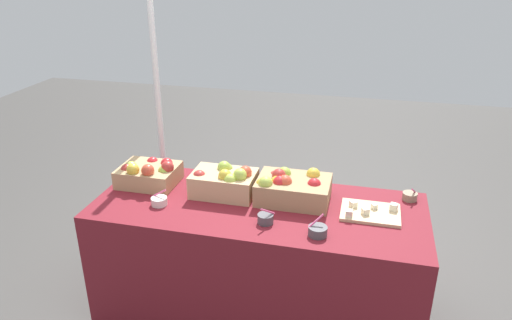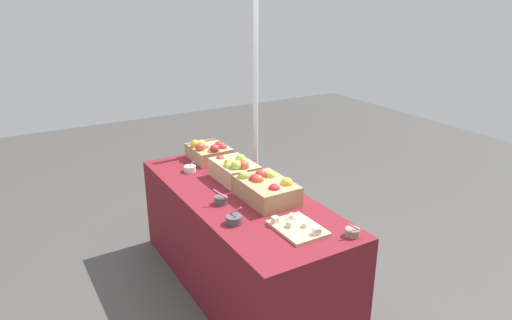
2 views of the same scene
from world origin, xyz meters
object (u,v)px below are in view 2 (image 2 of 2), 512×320
apple_crate_right (265,188)px  tent_pole (256,117)px  cutting_board_front (298,228)px  sample_bowl_mid (352,232)px  sample_bowl_near (234,220)px  apple_crate_left (209,151)px  sample_bowl_far (221,200)px  sample_bowl_extra (190,169)px  apple_crate_middle (235,169)px

apple_crate_right → tent_pole: (-1.06, 0.55, 0.17)m
cutting_board_front → tent_pole: 1.65m
cutting_board_front → tent_pole: tent_pole is taller
cutting_board_front → sample_bowl_mid: bearing=45.9°
cutting_board_front → sample_bowl_mid: size_ratio=3.52×
apple_crate_right → cutting_board_front: 0.47m
sample_bowl_near → apple_crate_left: bearing=162.3°
apple_crate_left → tent_pole: bearing=106.7°
tent_pole → sample_bowl_far: bearing=-40.8°
apple_crate_right → tent_pole: bearing=152.5°
cutting_board_front → tent_pole: size_ratio=0.16×
apple_crate_right → sample_bowl_extra: size_ratio=4.48×
cutting_board_front → apple_crate_middle: bearing=177.5°
sample_bowl_extra → apple_crate_right: bearing=18.3°
sample_bowl_near → sample_bowl_mid: (0.48, 0.51, -0.00)m
apple_crate_left → sample_bowl_far: apple_crate_left is taller
apple_crate_left → cutting_board_front: 1.35m
apple_crate_left → sample_bowl_mid: size_ratio=3.83×
apple_crate_left → sample_bowl_far: (0.81, -0.29, -0.04)m
sample_bowl_near → sample_bowl_far: 0.29m
apple_crate_middle → tent_pole: tent_pole is taller
apple_crate_middle → sample_bowl_extra: (-0.33, -0.22, -0.06)m
apple_crate_left → sample_bowl_extra: (0.17, -0.24, -0.05)m
apple_crate_middle → sample_bowl_mid: 1.09m
sample_bowl_mid → sample_bowl_near: bearing=-133.0°
cutting_board_front → sample_bowl_mid: 0.31m
apple_crate_left → apple_crate_right: apple_crate_right is taller
cutting_board_front → sample_bowl_near: sample_bowl_near is taller
cutting_board_front → sample_bowl_near: 0.39m
apple_crate_left → tent_pole: 0.60m
apple_crate_right → cutting_board_front: size_ratio=1.30×
sample_bowl_extra → sample_bowl_far: bearing=-4.6°
sample_bowl_far → apple_crate_middle: bearing=138.8°
apple_crate_right → sample_bowl_extra: bearing=-161.7°
apple_crate_left → cutting_board_front: size_ratio=1.09×
apple_crate_right → sample_bowl_far: (-0.08, -0.29, -0.05)m
sample_bowl_near → apple_crate_middle: bearing=151.4°
apple_crate_right → cutting_board_front: bearing=-7.3°
apple_crate_middle → sample_bowl_mid: size_ratio=4.08×
cutting_board_front → sample_bowl_mid: (0.22, 0.23, 0.01)m
apple_crate_left → apple_crate_right: (0.89, -0.00, 0.01)m
sample_bowl_near → sample_bowl_extra: bearing=173.4°
sample_bowl_near → sample_bowl_extra: 0.93m
cutting_board_front → sample_bowl_extra: bearing=-171.3°
apple_crate_left → sample_bowl_mid: bearing=6.0°
apple_crate_left → sample_bowl_near: (1.09, -0.35, -0.05)m
apple_crate_left → apple_crate_middle: (0.50, -0.02, 0.01)m
sample_bowl_far → sample_bowl_near: bearing=-11.0°
apple_crate_left → sample_bowl_far: size_ratio=3.15×
apple_crate_middle → sample_bowl_far: 0.41m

